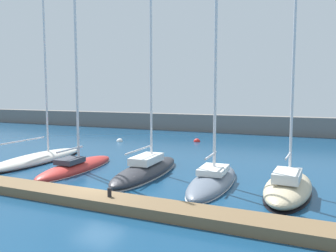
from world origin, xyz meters
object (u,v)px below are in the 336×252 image
sailboat_slate_fourth (213,179)px  sailboat_charcoal_third (146,168)px  mooring_buoy_red (197,142)px  sailboat_ivory_nearest (38,158)px  sailboat_sand_fifth (288,186)px  mooring_buoy_white (120,142)px  sailboat_red_second (77,165)px  dock_bollard (109,192)px

sailboat_slate_fourth → sailboat_charcoal_third: bearing=80.7°
sailboat_charcoal_third → mooring_buoy_red: sailboat_charcoal_third is taller
sailboat_ivory_nearest → mooring_buoy_red: 18.13m
sailboat_sand_fifth → mooring_buoy_white: sailboat_sand_fifth is taller
sailboat_red_second → sailboat_charcoal_third: 5.36m
sailboat_ivory_nearest → sailboat_red_second: (4.81, -1.03, 0.06)m
sailboat_charcoal_third → mooring_buoy_white: bearing=35.9°
sailboat_slate_fourth → sailboat_sand_fifth: bearing=-95.9°
sailboat_charcoal_third → mooring_buoy_white: size_ratio=23.63×
mooring_buoy_red → mooring_buoy_white: bearing=-156.6°
sailboat_sand_fifth → dock_bollard: 9.73m
sailboat_ivory_nearest → sailboat_red_second: size_ratio=1.06×
sailboat_slate_fourth → mooring_buoy_red: sailboat_slate_fourth is taller
mooring_buoy_red → sailboat_sand_fifth: bearing=-56.7°
sailboat_red_second → mooring_buoy_white: bearing=16.5°
sailboat_charcoal_third → mooring_buoy_red: bearing=4.4°
sailboat_slate_fourth → mooring_buoy_red: 18.37m
sailboat_ivory_nearest → mooring_buoy_white: 12.69m
sailboat_slate_fourth → sailboat_red_second: bearing=88.9°
mooring_buoy_white → sailboat_ivory_nearest: bearing=-89.2°
sailboat_charcoal_third → dock_bollard: bearing=-170.6°
sailboat_red_second → mooring_buoy_white: (-4.99, 13.72, -0.40)m
sailboat_sand_fifth → dock_bollard: bearing=128.3°
sailboat_slate_fourth → mooring_buoy_red: (-6.95, 17.00, -0.33)m
sailboat_slate_fourth → mooring_buoy_red: size_ratio=18.65×
sailboat_charcoal_third → sailboat_slate_fourth: 4.94m
sailboat_red_second → sailboat_charcoal_third: (5.29, 0.85, 0.04)m
mooring_buoy_white → sailboat_sand_fifth: bearing=-35.0°
sailboat_slate_fourth → sailboat_sand_fifth: (4.37, -0.25, 0.15)m
sailboat_charcoal_third → dock_bollard: size_ratio=40.57×
dock_bollard → sailboat_slate_fourth: bearing=59.8°
sailboat_red_second → sailboat_slate_fourth: 10.20m
sailboat_sand_fifth → sailboat_ivory_nearest: bearing=89.1°
sailboat_charcoal_third → mooring_buoy_white: 16.47m
sailboat_charcoal_third → mooring_buoy_red: (-2.05, 16.43, -0.44)m
sailboat_ivory_nearest → mooring_buoy_red: bearing=-29.2°
sailboat_charcoal_third → sailboat_slate_fourth: size_ratio=1.25×
sailboat_red_second → mooring_buoy_red: size_ratio=21.09×
mooring_buoy_red → mooring_buoy_white: (-8.23, -3.56, 0.00)m
mooring_buoy_white → dock_bollard: (11.69, -19.43, 0.71)m
sailboat_ivory_nearest → sailboat_charcoal_third: bearing=-93.9°
sailboat_red_second → sailboat_sand_fifth: sailboat_red_second is taller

